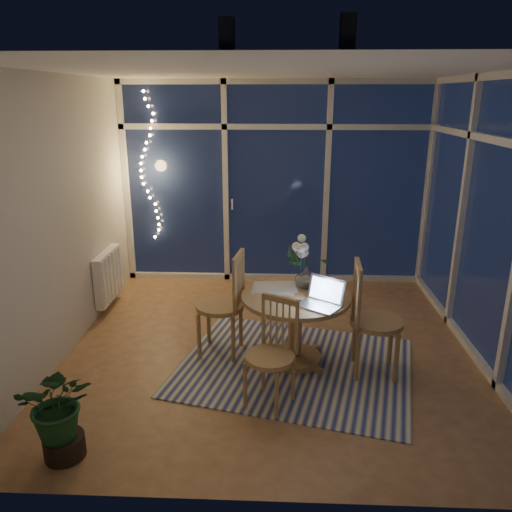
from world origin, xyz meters
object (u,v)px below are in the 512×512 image
Objects in this scene: chair_right at (377,319)px; flower_vase at (306,277)px; potted_plant at (59,409)px; chair_left at (220,303)px; dining_table at (295,329)px; laptop at (319,293)px; chair_front at (270,355)px.

flower_vase is at bearing 63.74° from chair_right.
flower_vase is (-0.61, 0.35, 0.25)m from chair_right.
flower_vase is 2.37m from potted_plant.
chair_left is 1.45m from chair_right.
flower_vase reaches higher than dining_table.
laptop is at bearing 103.28° from chair_right.
chair_right is (1.42, -0.30, 0.01)m from chair_left.
chair_front reaches higher than dining_table.
laptop is at bearing 75.74° from chair_front.
laptop is (0.19, -0.25, 0.46)m from dining_table.
chair_left is at bearing 168.85° from dining_table.
chair_left is 0.97m from chair_front.
chair_front is (-0.93, -0.53, -0.08)m from chair_right.
chair_right is at bearing 27.34° from potted_plant.
potted_plant is (-2.34, -1.21, -0.15)m from chair_right.
chair_front is 2.61× the size of laptop.
flower_vase is (0.10, 0.19, 0.44)m from dining_table.
dining_table is at bearing 80.90° from chair_right.
flower_vase reaches higher than potted_plant.
dining_table is 2.13m from potted_plant.
chair_front reaches higher than potted_plant.
chair_front is at bearing 123.42° from chair_right.
laptop is at bearing 74.72° from chair_left.
chair_left is 1.16× the size of chair_front.
potted_plant is at bearing -112.90° from laptop.
potted_plant is (-1.73, -1.56, -0.40)m from flower_vase.
flower_vase is at bearing 62.55° from dining_table.
chair_front is at bearing 25.69° from potted_plant.
potted_plant is at bearing -137.98° from flower_vase.
chair_left reaches higher than potted_plant.
dining_table is 0.75m from chair_right.
laptop is (-0.52, -0.09, 0.28)m from chair_right.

